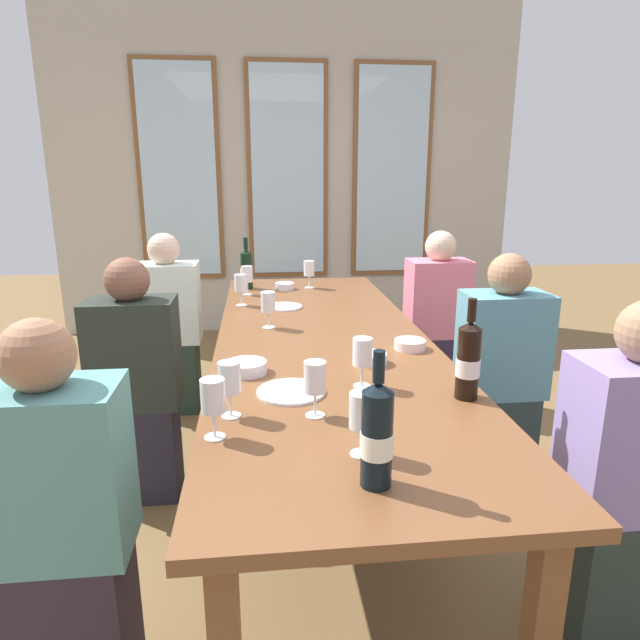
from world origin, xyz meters
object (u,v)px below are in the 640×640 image
Objects in this scene: wine_glass_8 at (309,269)px; seated_person_5 at (626,484)px; wine_glass_4 at (240,284)px; wine_glass_6 at (362,414)px; tasting_bowl_0 at (247,367)px; tasting_bowl_2 at (410,344)px; wine_glass_1 at (213,397)px; wine_glass_7 at (362,354)px; tasting_bowl_1 at (285,286)px; wine_glass_3 at (229,379)px; wine_glass_5 at (247,275)px; seated_person_2 at (137,388)px; wine_bottle_1 at (247,269)px; seated_person_3 at (500,377)px; wine_bottle_0 at (377,434)px; dining_table at (323,351)px; wine_bottle_2 at (468,360)px; seated_person_4 at (60,525)px; white_plate_0 at (291,392)px; wine_glass_0 at (315,380)px; wine_glass_2 at (268,304)px; white_plate_1 at (284,307)px; tasting_bowl_3 at (371,358)px; seated_person_1 at (436,323)px.

seated_person_5 is at bearing -68.74° from wine_glass_8.
wine_glass_4 and wine_glass_6 have the same top height.
tasting_bowl_2 is (0.67, 0.21, -0.00)m from tasting_bowl_0.
wine_glass_6 is (0.39, -0.14, -0.00)m from wine_glass_1.
wine_glass_7 is (0.40, -0.18, 0.09)m from tasting_bowl_0.
wine_glass_3 reaches higher than tasting_bowl_1.
seated_person_2 is (-0.48, -0.91, -0.33)m from wine_glass_5.
wine_glass_3 is at bearing -90.48° from wine_bottle_1.
seated_person_3 reaches higher than wine_glass_5.
wine_bottle_0 is at bearing -81.07° from wine_glass_5.
dining_table is 16.32× the size of wine_glass_3.
wine_glass_7 is at bearing 34.78° from wine_glass_1.
wine_glass_3 is at bearing -175.29° from wine_bottle_2.
seated_person_4 is at bearing -173.17° from wine_glass_1.
white_plate_0 is (-0.18, -0.62, 0.07)m from dining_table.
wine_glass_6 is (0.10, -0.25, 0.00)m from wine_glass_0.
wine_glass_7 is at bearing -68.61° from wine_glass_2.
wine_glass_2 is at bearing -73.18° from wine_glass_4.
seated_person_2 is at bearing 145.60° from wine_glass_7.
tasting_bowl_2 is at bearing -57.98° from white_plate_1.
tasting_bowl_1 is 0.68× the size of wine_glass_3.
wine_glass_1 is at bearing -105.92° from wine_glass_3.
tasting_bowl_3 is at bearing 76.46° from wine_glass_6.
seated_person_4 reaches higher than tasting_bowl_2.
seated_person_2 is (-0.45, -0.63, -0.34)m from wine_glass_4.
wine_glass_3 and wine_glass_8 have the same top height.
white_plate_0 is 1.96× the size of tasting_bowl_1.
tasting_bowl_0 is at bearing -100.39° from white_plate_1.
seated_person_3 is at bearing -54.70° from wine_glass_8.
wine_glass_3 is 1.45m from wine_glass_4.
seated_person_1 reaches higher than white_plate_1.
white_plate_1 is 0.18× the size of seated_person_3.
seated_person_3 is 0.92m from seated_person_5.
wine_glass_6 is at bearing -80.66° from wine_glass_5.
wine_bottle_0 is at bearing -87.33° from tasting_bowl_1.
seated_person_2 is (-0.83, 0.03, -0.15)m from dining_table.
wine_glass_8 is 0.16× the size of seated_person_4.
tasting_bowl_0 is 0.46m from wine_glass_0.
wine_glass_5 is at bearing 105.28° from wine_glass_7.
wine_glass_1 is 1.00× the size of wine_glass_5.
tasting_bowl_3 is (0.33, 0.26, 0.02)m from white_plate_0.
wine_bottle_0 is at bearing -74.01° from white_plate_0.
wine_glass_4 is 0.16× the size of seated_person_5.
wine_glass_4 is at bearing 119.08° from wine_bottle_2.
wine_glass_6 is 1.00× the size of wine_glass_7.
wine_glass_6 is (-0.01, 0.14, -0.01)m from wine_bottle_0.
wine_glass_6 is (0.16, -0.44, 0.11)m from white_plate_0.
wine_glass_5 is 1.00× the size of wine_glass_7.
tasting_bowl_1 and tasting_bowl_3 have the same top height.
white_plate_1 reaches higher than dining_table.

